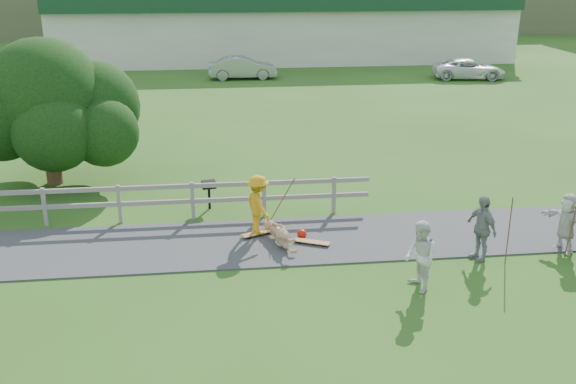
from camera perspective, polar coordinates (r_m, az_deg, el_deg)
name	(u,v)px	position (r m, az deg, el deg)	size (l,w,h in m)	color
ground	(276,268)	(15.30, -1.08, -6.77)	(260.00, 260.00, 0.00)	#2B5317
path	(270,241)	(16.64, -1.60, -4.41)	(34.00, 3.00, 0.04)	#353537
fence	(96,199)	(18.30, -16.70, -0.61)	(15.05, 0.10, 1.10)	slate
strip_mall	(283,22)	(49.03, -0.48, 14.85)	(32.50, 10.75, 5.10)	beige
skater_rider	(258,208)	(16.70, -2.65, -1.46)	(1.03, 0.59, 1.59)	orange
skater_fallen	(280,235)	(16.35, -0.67, -3.82)	(1.61, 0.38, 0.59)	tan
spectator_a	(420,257)	(14.29, 11.69, -5.65)	(0.78, 0.61, 1.61)	silver
spectator_b	(481,228)	(16.11, 16.82, -3.06)	(0.96, 0.40, 1.64)	gray
spectator_d	(566,223)	(17.28, 23.51, -2.53)	(1.42, 0.45, 1.53)	silver
car_silver	(243,68)	(40.16, -4.06, 10.96)	(1.45, 4.15, 1.37)	#96989D
car_white	(469,69)	(41.59, 15.77, 10.48)	(2.01, 4.36, 1.21)	white
tree	(48,125)	(21.82, -20.56, 5.63)	(5.99, 5.99, 3.93)	black
bbq	(209,195)	(18.84, -7.02, -0.26)	(0.39, 0.30, 0.85)	black
longboard_rider	(259,234)	(16.98, -2.61, -3.79)	(0.96, 0.24, 0.11)	brown
longboard_fallen	(312,243)	(16.46, 2.15, -4.59)	(0.93, 0.23, 0.10)	brown
helmet	(302,234)	(16.80, 1.24, -3.77)	(0.25, 0.25, 0.25)	red
pole_rider	(280,200)	(17.10, -0.75, -0.76)	(0.03, 0.03, 1.67)	brown
pole_spec_left	(509,231)	(16.06, 19.04, -3.28)	(0.03, 0.03, 1.69)	brown
pole_spec_right	(573,220)	(16.95, 24.03, -2.31)	(0.03, 0.03, 1.92)	brown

